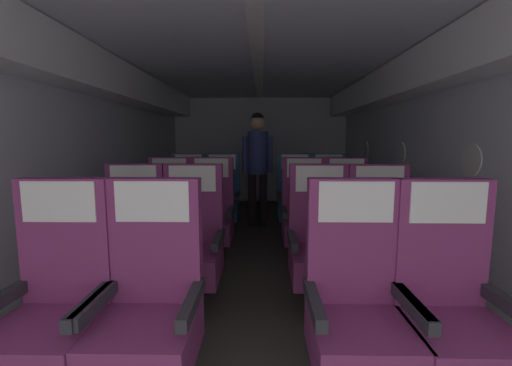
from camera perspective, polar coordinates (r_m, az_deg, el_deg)
ground at (r=3.59m, az=0.23°, el=-13.14°), size 3.68×7.23×0.02m
fuselage_shell at (r=3.64m, az=0.33°, el=11.95°), size 3.56×6.88×2.12m
seat_a_left_window at (r=1.96m, az=-30.95°, el=-17.93°), size 0.48×0.50×1.06m
seat_a_left_aisle at (r=1.79m, az=-17.55°, el=-19.75°), size 0.48×0.50×1.06m
seat_a_right_aisle at (r=1.92m, az=30.18°, el=-18.44°), size 0.48×0.50×1.06m
seat_a_right_window at (r=1.77m, az=16.80°, el=-19.95°), size 0.48×0.50×1.06m
seat_b_left_window at (r=2.80m, az=-20.30°, el=-9.79°), size 0.48×0.50×1.06m
seat_b_left_aisle at (r=2.66m, az=-10.90°, el=-10.40°), size 0.48×0.50×1.06m
seat_b_right_aisle at (r=2.74m, az=20.40°, el=-10.17°), size 0.48×0.50×1.06m
seat_b_right_window at (r=2.64m, az=10.76°, el=-10.47°), size 0.48×0.50×1.06m
seat_c_left_window at (r=3.68m, az=-14.62°, el=-5.48°), size 0.48×0.50×1.06m
seat_c_left_aisle at (r=3.59m, az=-7.63°, el=-5.63°), size 0.48×0.50×1.06m
seat_c_right_aisle at (r=3.66m, az=15.20°, el=-5.59°), size 0.48×0.50×1.06m
seat_c_right_window at (r=3.58m, az=8.19°, el=-5.68°), size 0.48×0.50×1.06m
seat_d_left_window at (r=4.62m, az=-11.47°, el=-2.80°), size 0.48×0.50×1.06m
seat_d_left_aisle at (r=4.53m, az=-5.80°, el=-2.88°), size 0.48×0.50×1.06m
seat_d_right_aisle at (r=4.59m, az=12.31°, el=-2.88°), size 0.48×0.50×1.06m
seat_d_right_window at (r=4.53m, az=6.60°, el=-2.88°), size 0.48×0.50×1.06m
flight_attendant at (r=4.77m, az=0.27°, el=4.42°), size 0.43×0.28×1.62m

